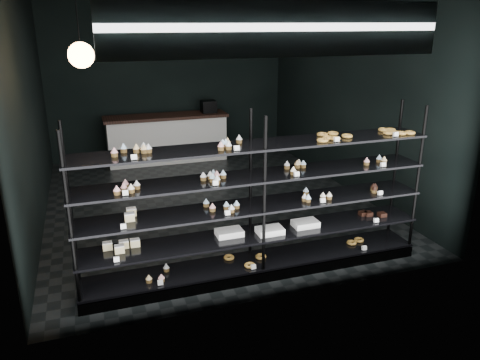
% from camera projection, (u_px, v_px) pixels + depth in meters
% --- Properties ---
extents(room, '(5.01, 6.01, 3.20)m').
position_uv_depth(room, '(205.00, 104.00, 7.22)').
color(room, black).
rests_on(room, ground).
extents(display_shelf, '(4.00, 0.50, 1.91)m').
position_uv_depth(display_shelf, '(255.00, 224.00, 5.31)').
color(display_shelf, black).
rests_on(display_shelf, room).
extents(signage, '(3.30, 0.05, 0.50)m').
position_uv_depth(signage, '(283.00, 29.00, 4.22)').
color(signage, '#0C1F3D').
rests_on(signage, room).
extents(pendant_lamp, '(0.29, 0.29, 0.88)m').
position_uv_depth(pendant_lamp, '(81.00, 55.00, 5.28)').
color(pendant_lamp, black).
rests_on(pendant_lamp, room).
extents(service_counter, '(2.52, 0.65, 1.23)m').
position_uv_depth(service_counter, '(168.00, 138.00, 9.76)').
color(service_counter, silver).
rests_on(service_counter, room).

